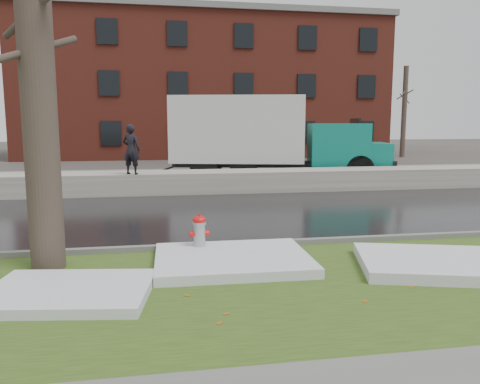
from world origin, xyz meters
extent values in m
plane|color=#47423D|center=(0.00, 0.00, 0.00)|extent=(120.00, 120.00, 0.00)
cube|color=#2D4717|center=(0.00, -1.25, 0.02)|extent=(60.00, 4.50, 0.04)
cube|color=black|center=(0.00, 4.50, 0.01)|extent=(60.00, 7.00, 0.03)
cube|color=slate|center=(0.00, 13.00, 0.01)|extent=(60.00, 9.00, 0.03)
cube|color=slate|center=(0.00, 1.00, 0.07)|extent=(60.00, 0.15, 0.14)
cube|color=#ADA89F|center=(0.00, 8.70, 0.38)|extent=(60.00, 1.60, 0.75)
cube|color=maroon|center=(2.00, 30.00, 5.00)|extent=(26.00, 12.00, 10.00)
cylinder|color=#504339|center=(-6.00, 26.00, 3.25)|extent=(0.36, 0.36, 6.50)
cylinder|color=#504339|center=(-6.00, 26.00, 4.20)|extent=(0.84, 1.62, 0.73)
cylinder|color=#504339|center=(-6.00, 26.00, 5.10)|extent=(1.08, 1.26, 0.66)
cylinder|color=#504339|center=(-6.00, 26.00, 3.60)|extent=(1.40, 0.61, 0.63)
cylinder|color=#504339|center=(16.00, 24.00, 3.25)|extent=(0.36, 0.36, 6.50)
cylinder|color=#504339|center=(16.00, 24.00, 4.20)|extent=(0.84, 1.62, 0.73)
cylinder|color=#504339|center=(16.00, 24.00, 5.10)|extent=(1.08, 1.26, 0.66)
cylinder|color=#504339|center=(16.00, 24.00, 3.60)|extent=(1.40, 0.61, 0.63)
cylinder|color=#A2A5AA|center=(-0.83, 0.60, 0.36)|extent=(0.23, 0.23, 0.65)
ellipsoid|color=red|center=(-0.83, 0.60, 0.69)|extent=(0.27, 0.27, 0.15)
cylinder|color=red|center=(-0.83, 0.60, 0.77)|extent=(0.05, 0.05, 0.05)
cylinder|color=red|center=(-0.96, 0.59, 0.43)|extent=(0.10, 0.11, 0.10)
cylinder|color=red|center=(-0.70, 0.61, 0.43)|extent=(0.10, 0.11, 0.10)
cylinder|color=#A2A5AA|center=(-0.84, 0.73, 0.43)|extent=(0.14, 0.10, 0.13)
cylinder|color=#504339|center=(-3.38, 0.22, 3.47)|extent=(0.70, 0.70, 6.85)
cylinder|color=#504339|center=(-3.38, 0.22, 4.15)|extent=(1.28, 1.28, 0.71)
cylinder|color=#504339|center=(-3.38, 0.22, 3.56)|extent=(1.16, 1.01, 0.61)
cube|color=black|center=(3.16, 12.10, 0.67)|extent=(8.30, 2.85, 0.23)
cube|color=beige|center=(1.85, 12.40, 2.17)|extent=(6.03, 3.77, 2.80)
cube|color=#0D7968|center=(6.04, 11.44, 1.55)|extent=(2.87, 2.95, 1.76)
cube|color=#0D7968|center=(7.50, 11.11, 1.14)|extent=(1.72, 2.50, 0.93)
cube|color=black|center=(6.75, 11.28, 2.17)|extent=(0.54, 2.04, 0.93)
cube|color=black|center=(-1.48, 13.15, 0.34)|extent=(2.00, 1.60, 0.70)
cylinder|color=black|center=(6.55, 10.21, 0.57)|extent=(1.18, 0.56, 1.14)
cylinder|color=black|center=(7.04, 12.33, 0.57)|extent=(1.18, 0.56, 1.14)
cylinder|color=black|center=(1.91, 11.27, 0.57)|extent=(1.18, 0.56, 1.14)
cylinder|color=black|center=(2.39, 13.39, 0.57)|extent=(1.18, 0.56, 1.14)
cylinder|color=black|center=(0.30, 11.63, 0.57)|extent=(1.18, 0.56, 1.14)
cylinder|color=black|center=(0.78, 13.75, 0.57)|extent=(1.18, 0.56, 1.14)
imported|color=black|center=(-2.43, 8.10, 1.58)|extent=(0.71, 0.61, 1.65)
cube|color=silver|center=(-0.33, -0.10, 0.12)|extent=(2.64, 2.05, 0.16)
cube|color=silver|center=(-2.80, -1.22, 0.11)|extent=(2.41, 1.90, 0.14)
cube|color=silver|center=(3.12, -0.97, 0.13)|extent=(3.19, 2.50, 0.18)
camera|label=1|loc=(-1.51, -7.74, 2.42)|focal=35.00mm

